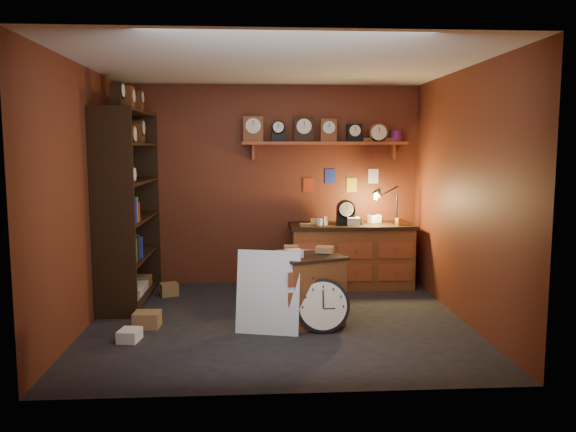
# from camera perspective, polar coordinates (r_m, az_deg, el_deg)

# --- Properties ---
(floor) EXTENTS (4.00, 4.00, 0.00)m
(floor) POSITION_cam_1_polar(r_m,az_deg,el_deg) (6.16, -1.01, -10.63)
(floor) COLOR black
(floor) RESTS_ON ground
(room_shell) EXTENTS (4.02, 3.62, 2.71)m
(room_shell) POSITION_cam_1_polar(r_m,az_deg,el_deg) (5.98, -0.67, 5.62)
(room_shell) COLOR maroon
(room_shell) RESTS_ON ground
(shelving_unit) EXTENTS (0.47, 1.60, 2.58)m
(shelving_unit) POSITION_cam_1_polar(r_m,az_deg,el_deg) (7.04, -16.15, 1.74)
(shelving_unit) COLOR black
(shelving_unit) RESTS_ON ground
(workbench) EXTENTS (1.65, 0.66, 1.36)m
(workbench) POSITION_cam_1_polar(r_m,az_deg,el_deg) (7.58, 6.44, -3.63)
(workbench) COLOR brown
(workbench) RESTS_ON ground
(low_cabinet) EXTENTS (0.80, 0.74, 0.82)m
(low_cabinet) POSITION_cam_1_polar(r_m,az_deg,el_deg) (5.98, 2.25, -7.17)
(low_cabinet) COLOR brown
(low_cabinet) RESTS_ON ground
(big_round_clock) EXTENTS (0.55, 0.18, 0.55)m
(big_round_clock) POSITION_cam_1_polar(r_m,az_deg,el_deg) (5.76, 3.54, -9.08)
(big_round_clock) COLOR black
(big_round_clock) RESTS_ON ground
(white_panel) EXTENTS (0.67, 0.32, 0.85)m
(white_panel) POSITION_cam_1_polar(r_m,az_deg,el_deg) (5.81, -2.03, -11.71)
(white_panel) COLOR silver
(white_panel) RESTS_ON ground
(mini_fridge) EXTENTS (0.69, 0.71, 0.57)m
(mini_fridge) POSITION_cam_1_polar(r_m,az_deg,el_deg) (7.03, 1.59, -6.00)
(mini_fridge) COLOR silver
(mini_fridge) RESTS_ON ground
(floor_box_a) EXTENTS (0.28, 0.24, 0.16)m
(floor_box_a) POSITION_cam_1_polar(r_m,az_deg,el_deg) (6.11, -14.13, -10.17)
(floor_box_a) COLOR olive
(floor_box_a) RESTS_ON ground
(floor_box_b) EXTENTS (0.22, 0.25, 0.11)m
(floor_box_b) POSITION_cam_1_polar(r_m,az_deg,el_deg) (5.75, -15.80, -11.57)
(floor_box_b) COLOR white
(floor_box_b) RESTS_ON ground
(floor_box_c) EXTENTS (0.26, 0.24, 0.16)m
(floor_box_c) POSITION_cam_1_polar(r_m,az_deg,el_deg) (7.31, -11.97, -7.30)
(floor_box_c) COLOR olive
(floor_box_c) RESTS_ON ground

